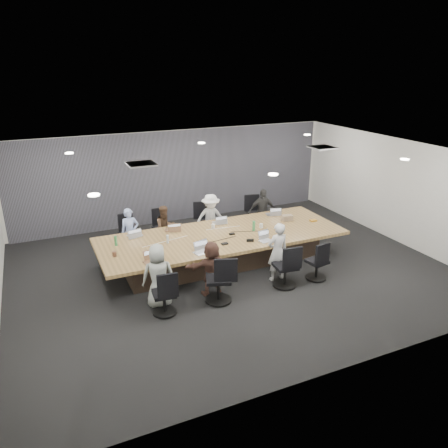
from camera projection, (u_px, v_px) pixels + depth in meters
name	position (u px, v px, depth m)	size (l,w,h in m)	color
floor	(231.00, 270.00, 10.49)	(10.00, 8.00, 0.00)	black
ceiling	(231.00, 155.00, 9.51)	(10.00, 8.00, 0.00)	white
wall_back	(176.00, 176.00, 13.42)	(10.00, 2.80, 0.00)	silver
wall_front	(343.00, 295.00, 6.58)	(10.00, 2.80, 0.00)	silver
wall_right	(397.00, 191.00, 11.91)	(8.00, 2.80, 0.00)	silver
curtain	(177.00, 177.00, 13.35)	(9.80, 0.04, 2.80)	#585763
conference_table	(222.00, 247.00, 10.78)	(6.00, 2.20, 0.74)	#3C2D23
chair_0	(128.00, 237.00, 11.49)	(0.49, 0.49, 0.72)	black
chair_1	(162.00, 231.00, 11.84)	(0.52, 0.52, 0.77)	black
chair_2	(206.00, 224.00, 12.32)	(0.54, 0.54, 0.80)	black
chair_3	(256.00, 216.00, 12.94)	(0.55, 0.55, 0.82)	black
chair_4	(164.00, 297.00, 8.56)	(0.50, 0.50, 0.75)	black
chair_5	(218.00, 283.00, 8.99)	(0.59, 0.59, 0.87)	black
chair_6	(285.00, 269.00, 9.61)	(0.55, 0.55, 0.82)	black
chair_7	(317.00, 264.00, 9.95)	(0.49, 0.49, 0.73)	black
person_0	(130.00, 232.00, 11.09)	(0.46, 0.30, 1.26)	#9AAFE7
laptop_0	(135.00, 235.00, 10.58)	(0.34, 0.24, 0.02)	#B2B2B7
person_1	(165.00, 228.00, 11.46)	(0.59, 0.46, 1.21)	#4F3726
laptop_1	(172.00, 230.00, 10.94)	(0.33, 0.23, 0.02)	#8C6647
person_2	(211.00, 218.00, 11.93)	(0.88, 0.51, 1.36)	silver
laptop_2	(219.00, 222.00, 11.43)	(0.31, 0.22, 0.02)	#B2B2B7
person_3	(262.00, 211.00, 12.55)	(0.78, 0.32, 1.32)	#2D2D2D
laptop_3	(272.00, 214.00, 12.05)	(0.32, 0.22, 0.02)	#B2B2B7
person_4	(158.00, 276.00, 8.76)	(0.66, 0.43, 1.34)	#999F98
laptop_4	(151.00, 262.00, 9.20)	(0.30, 0.21, 0.02)	#8C6647
person_5	(212.00, 268.00, 9.23)	(1.12, 0.36, 1.21)	#53342B
laptop_5	(202.00, 252.00, 9.65)	(0.36, 0.25, 0.02)	#B2B2B7
person_6	(278.00, 252.00, 9.81)	(0.50, 0.33, 1.38)	#BBBBBB
laptop_6	(266.00, 241.00, 10.26)	(0.29, 0.20, 0.02)	#B2B2B7
bottle_green_left	(116.00, 241.00, 9.98)	(0.07, 0.07, 0.23)	#3D8F4D
bottle_green_right	(254.00, 226.00, 10.85)	(0.07, 0.07, 0.26)	#3D8F4D
bottle_clear	(168.00, 239.00, 10.13)	(0.06, 0.06, 0.19)	silver
cup_white_far	(213.00, 226.00, 11.05)	(0.09, 0.09, 0.11)	white
cup_white_near	(261.00, 226.00, 11.07)	(0.09, 0.09, 0.11)	white
mug_brown	(114.00, 254.00, 9.45)	(0.09, 0.09, 0.11)	brown
mic_left	(225.00, 244.00, 10.09)	(0.15, 0.10, 0.03)	black
mic_right	(232.00, 234.00, 10.67)	(0.13, 0.09, 0.03)	black
stapler	(250.00, 240.00, 10.23)	(0.17, 0.04, 0.06)	black
canvas_bag	(287.00, 218.00, 11.58)	(0.28, 0.17, 0.15)	#937C60
snack_packet	(313.00, 221.00, 11.54)	(0.17, 0.11, 0.04)	#C47D19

